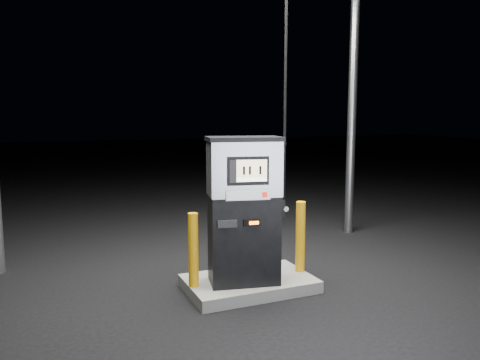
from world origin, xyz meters
name	(u,v)px	position (x,y,z in m)	size (l,w,h in m)	color
ground	(249,289)	(0.00, 0.00, 0.00)	(80.00, 80.00, 0.00)	black
pump_island	(249,284)	(0.00, 0.00, 0.07)	(1.60, 1.00, 0.15)	slate
fuel_dispenser	(244,209)	(-0.12, -0.10, 1.08)	(1.04, 0.71, 3.76)	black
bollard_left	(193,250)	(-0.74, 0.00, 0.60)	(0.12, 0.12, 0.91)	#FAA80D
bollard_right	(300,237)	(0.74, -0.01, 0.62)	(0.13, 0.13, 0.94)	#FAA80D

